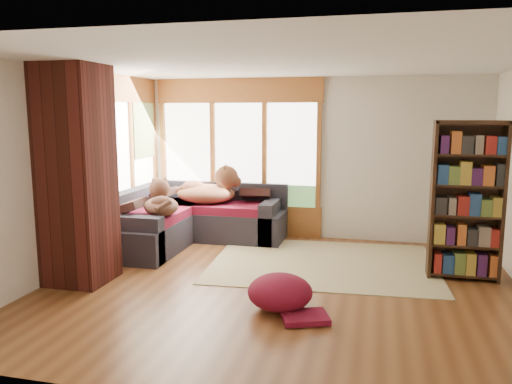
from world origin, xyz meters
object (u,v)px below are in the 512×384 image
at_px(area_rug, 323,263).
at_px(bookshelf, 467,201).
at_px(pouf, 280,291).
at_px(sectional_sofa, 180,223).
at_px(dog_brindle, 161,203).
at_px(brick_chimney, 77,176).
at_px(dog_tan, 211,190).

height_order(area_rug, bookshelf, bookshelf).
height_order(area_rug, pouf, pouf).
height_order(sectional_sofa, dog_brindle, dog_brindle).
bearing_deg(area_rug, dog_brindle, -177.99).
bearing_deg(dog_brindle, brick_chimney, 133.07).
height_order(bookshelf, pouf, bookshelf).
bearing_deg(pouf, sectional_sofa, 131.49).
bearing_deg(pouf, brick_chimney, 173.14).
bearing_deg(brick_chimney, dog_tan, 69.09).
xyz_separation_m(bookshelf, dog_brindle, (-4.08, 0.14, -0.22)).
height_order(bookshelf, dog_tan, bookshelf).
height_order(pouf, dog_tan, dog_tan).
relative_size(brick_chimney, sectional_sofa, 1.18).
height_order(area_rug, dog_brindle, dog_brindle).
relative_size(bookshelf, dog_brindle, 2.18).
bearing_deg(sectional_sofa, area_rug, -13.13).
xyz_separation_m(sectional_sofa, dog_tan, (0.44, 0.26, 0.51)).
xyz_separation_m(area_rug, dog_tan, (-1.91, 0.90, 0.80)).
distance_m(area_rug, bookshelf, 2.01).
height_order(sectional_sofa, bookshelf, bookshelf).
distance_m(area_rug, dog_brindle, 2.45).
distance_m(dog_tan, dog_brindle, 1.07).
bearing_deg(bookshelf, dog_brindle, 178.00).
height_order(brick_chimney, pouf, brick_chimney).
distance_m(sectional_sofa, area_rug, 2.45).
bearing_deg(dog_tan, area_rug, -34.56).
height_order(brick_chimney, bookshelf, brick_chimney).
bearing_deg(sectional_sofa, dog_brindle, -87.15).
relative_size(dog_tan, dog_brindle, 1.18).
bearing_deg(brick_chimney, bookshelf, 14.65).
bearing_deg(bookshelf, pouf, -143.48).
distance_m(brick_chimney, sectional_sofa, 2.32).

